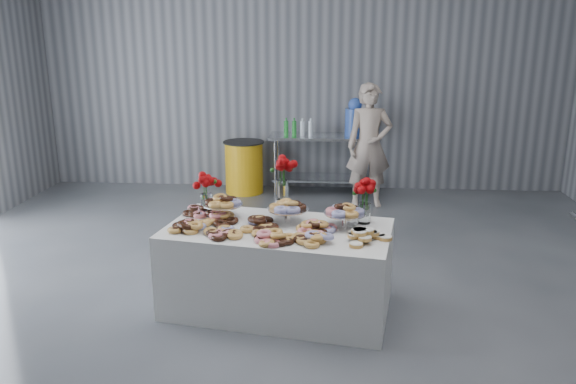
{
  "coord_description": "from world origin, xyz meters",
  "views": [
    {
      "loc": [
        0.4,
        -4.15,
        2.34
      ],
      "look_at": [
        0.03,
        0.87,
        0.93
      ],
      "focal_mm": 35.0,
      "sensor_mm": 36.0,
      "label": 1
    }
  ],
  "objects_px": {
    "prep_table": "(320,154)",
    "trash_barrel": "(244,167)",
    "water_jug": "(355,119)",
    "display_table": "(278,268)",
    "person": "(369,146)"
  },
  "relations": [
    {
      "from": "display_table",
      "to": "prep_table",
      "type": "relative_size",
      "value": 1.27
    },
    {
      "from": "prep_table",
      "to": "water_jug",
      "type": "xyz_separation_m",
      "value": [
        0.5,
        -0.0,
        0.53
      ]
    },
    {
      "from": "display_table",
      "to": "water_jug",
      "type": "distance_m",
      "value": 3.9
    },
    {
      "from": "display_table",
      "to": "water_jug",
      "type": "bearing_deg",
      "value": 78.07
    },
    {
      "from": "person",
      "to": "trash_barrel",
      "type": "bearing_deg",
      "value": 158.46
    },
    {
      "from": "display_table",
      "to": "water_jug",
      "type": "xyz_separation_m",
      "value": [
        0.79,
        3.74,
        0.77
      ]
    },
    {
      "from": "water_jug",
      "to": "trash_barrel",
      "type": "height_order",
      "value": "water_jug"
    },
    {
      "from": "water_jug",
      "to": "person",
      "type": "distance_m",
      "value": 0.65
    },
    {
      "from": "water_jug",
      "to": "trash_barrel",
      "type": "relative_size",
      "value": 0.7
    },
    {
      "from": "prep_table",
      "to": "water_jug",
      "type": "relative_size",
      "value": 2.71
    },
    {
      "from": "trash_barrel",
      "to": "prep_table",
      "type": "bearing_deg",
      "value": 0.0
    },
    {
      "from": "prep_table",
      "to": "trash_barrel",
      "type": "bearing_deg",
      "value": -180.0
    },
    {
      "from": "prep_table",
      "to": "trash_barrel",
      "type": "xyz_separation_m",
      "value": [
        -1.15,
        -0.0,
        -0.22
      ]
    },
    {
      "from": "trash_barrel",
      "to": "water_jug",
      "type": "bearing_deg",
      "value": 0.0
    },
    {
      "from": "display_table",
      "to": "trash_barrel",
      "type": "relative_size",
      "value": 2.4
    }
  ]
}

